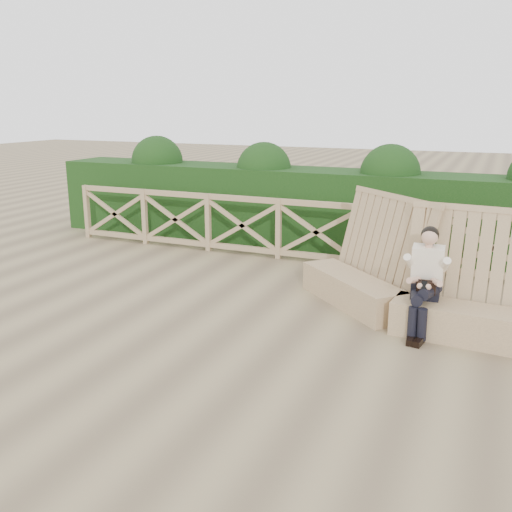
% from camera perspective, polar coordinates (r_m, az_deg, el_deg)
% --- Properties ---
extents(ground, '(60.00, 60.00, 0.00)m').
position_cam_1_polar(ground, '(7.08, -2.75, -7.66)').
color(ground, brown).
rests_on(ground, ground).
extents(bench, '(3.44, 2.02, 1.55)m').
position_cam_1_polar(bench, '(7.62, 15.34, -3.45)').
color(bench, '#876C4D').
rests_on(bench, ground).
extents(woman, '(0.38, 0.80, 1.31)m').
position_cam_1_polar(woman, '(7.16, 16.59, -2.07)').
color(woman, black).
rests_on(woman, ground).
extents(guardrail, '(10.10, 0.09, 1.10)m').
position_cam_1_polar(guardrail, '(10.03, 6.05, 2.40)').
color(guardrail, '#89754F').
rests_on(guardrail, ground).
extents(hedge, '(12.00, 1.20, 1.50)m').
position_cam_1_polar(hedge, '(11.12, 7.95, 4.61)').
color(hedge, black).
rests_on(hedge, ground).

